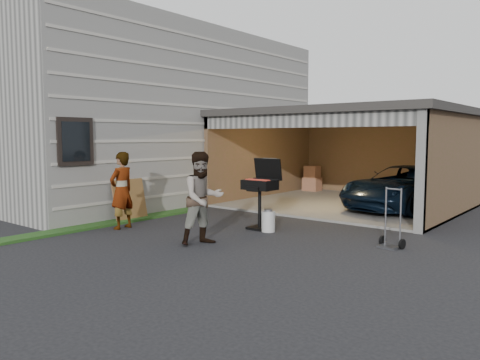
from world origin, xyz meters
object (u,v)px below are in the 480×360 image
object	(u,v)px
propane_tank	(268,222)
plywood_panel	(130,200)
bbq_grill	(261,187)
minivan	(406,189)
woman	(122,190)
man	(203,198)
hand_truck	(391,236)

from	to	relation	value
propane_tank	plywood_panel	distance (m)	3.72
bbq_grill	propane_tank	world-z (taller)	bbq_grill
minivan	woman	distance (m)	7.87
propane_tank	plywood_panel	size ratio (longest dim) A/B	0.43
woman	man	world-z (taller)	man
plywood_panel	minivan	bearing A→B (deg)	50.32
minivan	plywood_panel	bearing A→B (deg)	-119.32
propane_tank	plywood_panel	world-z (taller)	plywood_panel
man	woman	bearing A→B (deg)	110.00
man	plywood_panel	bearing A→B (deg)	96.35
minivan	propane_tank	xyz separation A→B (m)	(-1.33, -4.86, -0.39)
bbq_grill	propane_tank	xyz separation A→B (m)	(0.32, -0.15, -0.73)
woman	hand_truck	size ratio (longest dim) A/B	1.54
propane_tank	hand_truck	world-z (taller)	hand_truck
bbq_grill	woman	bearing A→B (deg)	-141.53
bbq_grill	propane_tank	distance (m)	0.81
bbq_grill	hand_truck	size ratio (longest dim) A/B	1.41
woman	bbq_grill	world-z (taller)	woman
woman	propane_tank	distance (m)	3.42
plywood_panel	hand_truck	xyz separation A→B (m)	(6.26, 1.29, -0.30)
woman	minivan	bearing A→B (deg)	142.04
bbq_grill	man	bearing A→B (deg)	-88.68
minivan	hand_truck	bearing A→B (deg)	-63.16
man	plywood_panel	distance (m)	3.40
woman	propane_tank	world-z (taller)	woman
bbq_grill	plywood_panel	distance (m)	3.48
man	bbq_grill	distance (m)	1.96
hand_truck	minivan	bearing A→B (deg)	118.09
man	propane_tank	size ratio (longest dim) A/B	4.00
propane_tank	hand_truck	size ratio (longest dim) A/B	0.40
propane_tank	bbq_grill	bearing A→B (deg)	154.88
minivan	propane_tank	bearing A→B (deg)	-94.94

